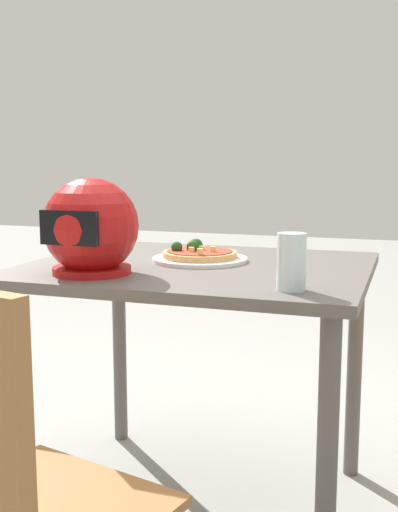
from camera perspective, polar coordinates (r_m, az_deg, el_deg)
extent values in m
plane|color=#9E9E99|center=(2.14, -0.07, -21.37)|extent=(14.00, 14.00, 0.00)
cube|color=#5B5651|center=(1.88, -0.07, -1.17)|extent=(0.99, 0.82, 0.03)
cylinder|color=#5B5651|center=(2.22, 13.81, -10.02)|extent=(0.05, 0.05, 0.73)
cylinder|color=#5B5651|center=(2.45, -7.17, -8.10)|extent=(0.05, 0.05, 0.73)
cylinder|color=#5B5651|center=(1.58, 11.44, -18.03)|extent=(0.05, 0.05, 0.73)
cylinder|color=#5B5651|center=(1.88, -16.82, -13.73)|extent=(0.05, 0.05, 0.73)
cylinder|color=white|center=(1.93, 0.07, -0.30)|extent=(0.29, 0.29, 0.01)
cylinder|color=tan|center=(1.92, 0.07, 0.14)|extent=(0.23, 0.23, 0.02)
cylinder|color=red|center=(1.92, 0.07, 0.45)|extent=(0.20, 0.20, 0.00)
sphere|color=#234C1E|center=(1.95, -0.27, 0.99)|extent=(0.04, 0.04, 0.04)
sphere|color=#234C1E|center=(1.92, -0.58, 0.84)|extent=(0.04, 0.04, 0.04)
sphere|color=#234C1E|center=(1.98, -0.37, 0.97)|extent=(0.03, 0.03, 0.03)
sphere|color=#234C1E|center=(1.92, -2.02, 0.81)|extent=(0.03, 0.03, 0.03)
cylinder|color=#E0D172|center=(1.90, -0.68, 0.60)|extent=(0.03, 0.03, 0.01)
cylinder|color=#E0D172|center=(1.93, -0.06, 0.75)|extent=(0.02, 0.02, 0.01)
cylinder|color=#E0D172|center=(1.93, 0.27, 0.73)|extent=(0.02, 0.02, 0.01)
cylinder|color=#E0D172|center=(1.90, 1.28, 0.63)|extent=(0.02, 0.02, 0.02)
cylinder|color=#E0D172|center=(1.84, 0.09, 0.41)|extent=(0.03, 0.03, 0.02)
sphere|color=#B21414|center=(1.73, -9.72, 2.68)|extent=(0.26, 0.26, 0.26)
cylinder|color=#B21414|center=(1.74, -9.61, -1.24)|extent=(0.21, 0.21, 0.02)
cube|color=black|center=(1.63, -11.63, 2.49)|extent=(0.16, 0.02, 0.09)
cylinder|color=silver|center=(1.51, 8.33, -0.52)|extent=(0.07, 0.07, 0.14)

